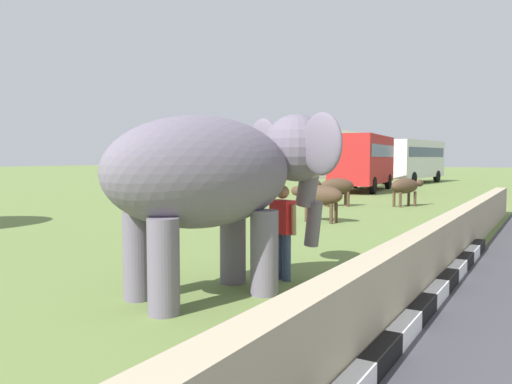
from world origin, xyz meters
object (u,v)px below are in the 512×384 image
object	(u,v)px
person_handler	(282,227)
bus_white	(412,158)
bus_red	(363,158)
cow_far	(406,186)
cow_near	(320,196)
cow_mid	(336,186)
elephant	(222,174)

from	to	relation	value
person_handler	bus_white	world-z (taller)	bus_white
person_handler	bus_white	size ratio (longest dim) A/B	0.19
bus_red	cow_far	xyz separation A→B (m)	(-8.93, -5.00, -1.21)
cow_near	cow_mid	world-z (taller)	same
elephant	cow_mid	world-z (taller)	elephant
elephant	cow_near	bearing A→B (deg)	14.17
cow_far	cow_mid	bearing A→B (deg)	121.06
person_handler	cow_mid	bearing A→B (deg)	18.13
elephant	bus_white	distance (m)	36.08
person_handler	bus_red	world-z (taller)	bus_red
elephant	cow_mid	xyz separation A→B (m)	(13.90, 3.74, -1.00)
bus_red	bus_white	xyz separation A→B (m)	(11.21, -0.31, 0.00)
cow_near	cow_far	distance (m)	6.81
bus_white	cow_mid	size ratio (longest dim) A/B	5.21
elephant	bus_white	world-z (taller)	bus_white
cow_mid	cow_far	bearing A→B (deg)	-58.94
bus_white	cow_mid	distance (m)	21.83
person_handler	cow_near	size ratio (longest dim) A/B	0.87
person_handler	cow_far	world-z (taller)	person_handler
person_handler	bus_red	xyz separation A→B (m)	(23.17, 6.56, 1.15)
person_handler	bus_white	bearing A→B (deg)	10.31
cow_mid	person_handler	bearing A→B (deg)	-161.87
bus_white	cow_far	bearing A→B (deg)	-166.89
elephant	bus_red	xyz separation A→B (m)	(24.39, 6.15, 0.20)
elephant	cow_far	distance (m)	15.54
cow_near	elephant	bearing A→B (deg)	-165.83
cow_near	cow_far	world-z (taller)	same
person_handler	cow_far	size ratio (longest dim) A/B	0.89
person_handler	cow_far	distance (m)	14.32
cow_near	person_handler	bearing A→B (deg)	-160.79
bus_white	cow_mid	world-z (taller)	bus_white
bus_red	cow_mid	world-z (taller)	bus_red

